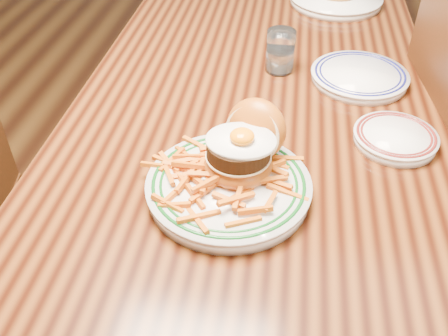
# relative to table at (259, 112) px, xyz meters

# --- Properties ---
(floor) EXTENTS (6.00, 6.00, 0.00)m
(floor) POSITION_rel_table_xyz_m (0.00, 0.00, -0.66)
(floor) COLOR black
(floor) RESTS_ON ground
(table) EXTENTS (0.85, 1.60, 0.75)m
(table) POSITION_rel_table_xyz_m (0.00, 0.00, 0.00)
(table) COLOR black
(table) RESTS_ON floor
(main_plate) EXTENTS (0.30, 0.32, 0.15)m
(main_plate) POSITION_rel_table_xyz_m (-0.02, -0.40, 0.13)
(main_plate) COLOR silver
(main_plate) RESTS_ON table
(side_plate) EXTENTS (0.17, 0.17, 0.03)m
(side_plate) POSITION_rel_table_xyz_m (0.30, -0.21, 0.10)
(side_plate) COLOR silver
(side_plate) RESTS_ON table
(rear_plate) EXTENTS (0.24, 0.24, 0.03)m
(rear_plate) POSITION_rel_table_xyz_m (0.24, 0.04, 0.10)
(rear_plate) COLOR silver
(rear_plate) RESTS_ON table
(water_glass) EXTENTS (0.07, 0.07, 0.11)m
(water_glass) POSITION_rel_table_xyz_m (0.04, 0.06, 0.13)
(water_glass) COLOR white
(water_glass) RESTS_ON table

